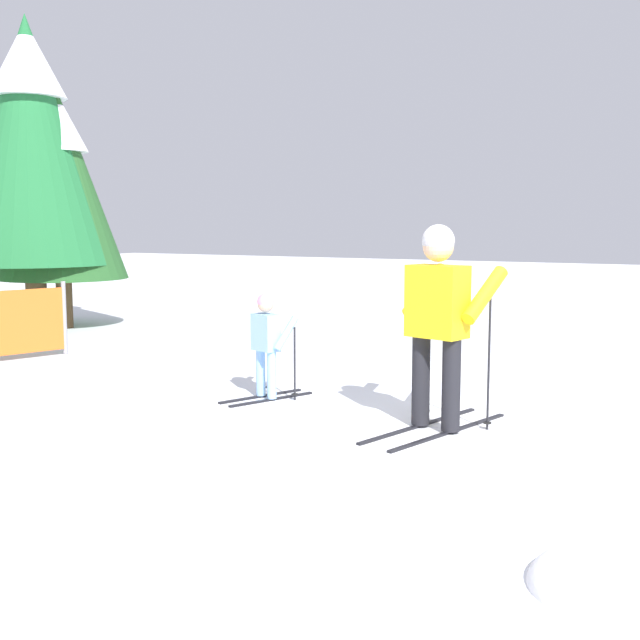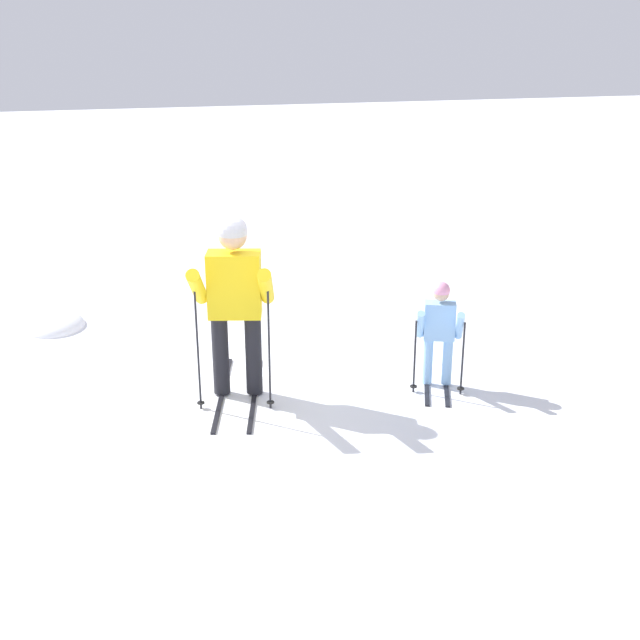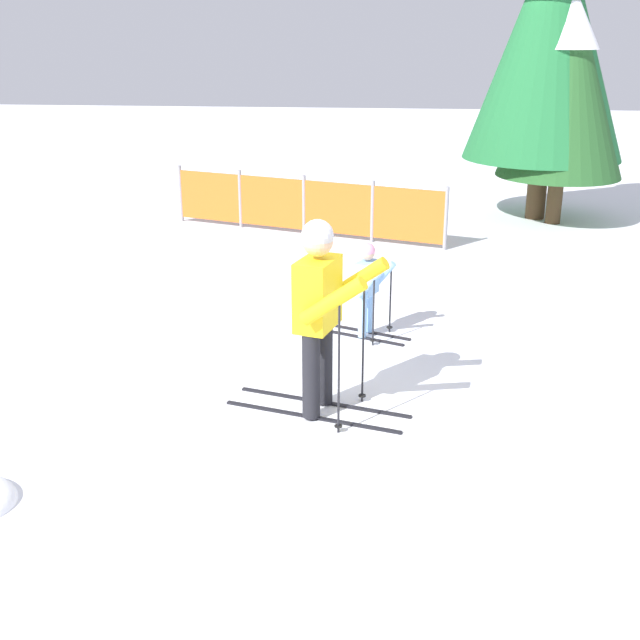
% 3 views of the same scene
% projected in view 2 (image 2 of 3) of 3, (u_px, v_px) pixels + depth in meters
% --- Properties ---
extents(ground_plane, '(60.00, 60.00, 0.00)m').
position_uv_depth(ground_plane, '(223.00, 389.00, 7.96)').
color(ground_plane, white).
extents(skier_adult, '(1.72, 0.90, 1.78)m').
position_uv_depth(skier_adult, '(234.00, 291.00, 7.47)').
color(skier_adult, black).
rests_on(skier_adult, ground_plane).
extents(skier_child, '(1.03, 0.62, 1.08)m').
position_uv_depth(skier_child, '(439.00, 327.00, 7.83)').
color(skier_child, black).
rests_on(skier_child, ground_plane).
extents(snow_mound, '(0.85, 0.72, 0.34)m').
position_uv_depth(snow_mound, '(54.00, 327.00, 9.63)').
color(snow_mound, white).
rests_on(snow_mound, ground_plane).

